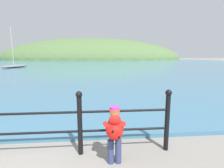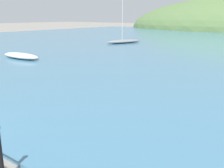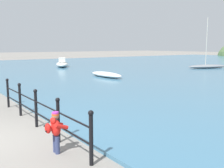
# 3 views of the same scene
# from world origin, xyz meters

# --- Properties ---
(water) EXTENTS (80.00, 60.00, 0.10)m
(water) POSITION_xyz_m (0.00, 32.00, 0.05)
(water) COLOR teal
(water) RESTS_ON ground
(far_hillside) EXTENTS (69.09, 38.00, 16.36)m
(far_hillside) POSITION_xyz_m (0.00, 68.19, 0.00)
(far_hillside) COLOR #567542
(far_hillside) RESTS_ON ground
(child_in_coat) EXTENTS (0.38, 0.53, 1.00)m
(child_in_coat) POSITION_xyz_m (1.81, 1.15, 0.61)
(child_in_coat) COLOR navy
(child_in_coat) RESTS_ON ground
(boat_nearest_quay) EXTENTS (2.79, 4.86, 5.49)m
(boat_nearest_quay) POSITION_xyz_m (-9.95, 24.33, 0.32)
(boat_nearest_quay) COLOR gray
(boat_nearest_quay) RESTS_ON water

